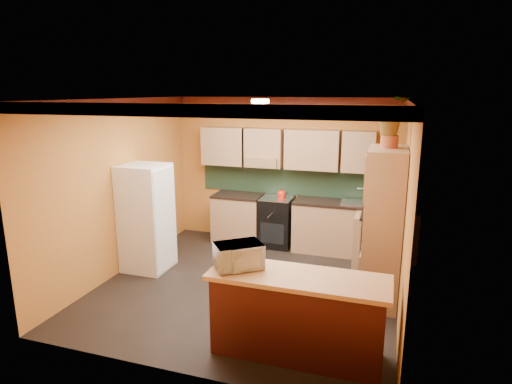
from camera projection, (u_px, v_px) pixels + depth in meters
room_shell at (255, 143)px, 6.08m from camera, size 4.24×4.24×2.72m
base_cabinets_back at (310, 226)px, 7.70m from camera, size 3.65×0.60×0.88m
countertop_back at (311, 201)px, 7.60m from camera, size 3.65×0.62×0.04m
stove at (277, 222)px, 7.89m from camera, size 0.58×0.58×0.91m
kettle at (281, 194)px, 7.68m from camera, size 0.19×0.19×0.18m
sink at (355, 203)px, 7.36m from camera, size 0.48×0.40×0.03m
base_cabinets_right at (380, 242)px, 6.87m from camera, size 0.60×0.80×0.88m
countertop_right at (381, 215)px, 6.77m from camera, size 0.62×0.80×0.04m
fridge at (146, 218)px, 6.77m from camera, size 0.68×0.66×1.70m
pantry at (383, 227)px, 5.65m from camera, size 0.48×0.90×2.10m
fern_pot at (389, 141)px, 5.44m from camera, size 0.22×0.22×0.16m
fern at (391, 116)px, 5.36m from camera, size 0.55×0.52×0.48m
breakfast_bar at (297, 318)px, 4.57m from camera, size 1.80×0.55×0.88m
bar_top at (298, 278)px, 4.47m from camera, size 1.90×0.65×0.05m
microwave at (238, 256)px, 4.63m from camera, size 0.60×0.57×0.28m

